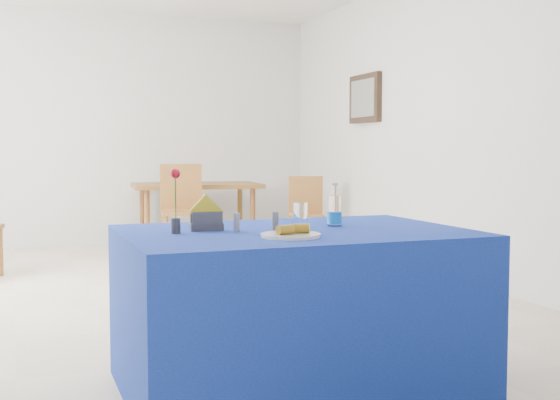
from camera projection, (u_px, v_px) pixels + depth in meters
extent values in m
plane|color=beige|center=(172.00, 301.00, 5.32)|extent=(7.00, 7.00, 0.00)
plane|color=silver|center=(110.00, 129.00, 8.48)|extent=(5.00, 0.00, 5.00)
plane|color=silver|center=(430.00, 55.00, 1.95)|extent=(5.00, 0.00, 5.00)
plane|color=silver|center=(454.00, 120.00, 6.10)|extent=(0.00, 7.00, 7.00)
cube|color=black|center=(365.00, 98.00, 7.56)|extent=(0.06, 0.64, 0.52)
cube|color=#998C66|center=(363.00, 98.00, 7.56)|extent=(0.02, 0.52, 0.40)
cylinder|color=silver|center=(291.00, 235.00, 3.04)|extent=(0.26, 0.26, 0.01)
cylinder|color=white|center=(300.00, 216.00, 3.31)|extent=(0.07, 0.07, 0.13)
cylinder|color=gray|center=(237.00, 222.00, 3.26)|extent=(0.03, 0.03, 0.08)
cylinder|color=slate|center=(275.00, 221.00, 3.31)|extent=(0.03, 0.03, 0.08)
cube|color=#102595|center=(295.00, 309.00, 3.34)|extent=(1.60, 1.10, 0.76)
cylinder|color=white|center=(334.00, 211.00, 3.50)|extent=(0.07, 0.07, 0.15)
cylinder|color=blue|center=(334.00, 218.00, 3.50)|extent=(0.07, 0.07, 0.06)
cylinder|color=silver|center=(335.00, 191.00, 3.49)|extent=(0.03, 0.03, 0.05)
cylinder|color=silver|center=(335.00, 184.00, 3.49)|extent=(0.03, 0.03, 0.01)
cube|color=#3A3A40|center=(207.00, 227.00, 3.29)|extent=(0.16, 0.07, 0.03)
cube|color=#3C3D42|center=(207.00, 221.00, 3.26)|extent=(0.14, 0.02, 0.09)
cube|color=#39393E|center=(205.00, 220.00, 3.31)|extent=(0.14, 0.02, 0.09)
cube|color=gold|center=(206.00, 211.00, 3.29)|extent=(0.16, 0.02, 0.16)
cylinder|color=#27272C|center=(176.00, 226.00, 3.17)|extent=(0.04, 0.04, 0.07)
cylinder|color=#175C1D|center=(176.00, 201.00, 3.16)|extent=(0.01, 0.01, 0.22)
sphere|color=red|center=(175.00, 173.00, 3.15)|extent=(0.04, 0.04, 0.04)
cube|color=brown|center=(196.00, 185.00, 8.22)|extent=(1.54, 1.07, 0.05)
cylinder|color=#98542C|center=(147.00, 221.00, 7.75)|extent=(0.06, 0.06, 0.71)
cylinder|color=brown|center=(253.00, 219.00, 8.07)|extent=(0.06, 0.06, 0.71)
cylinder|color=brown|center=(142.00, 216.00, 8.43)|extent=(0.06, 0.06, 0.71)
cylinder|color=olive|center=(240.00, 213.00, 8.75)|extent=(0.06, 0.06, 0.71)
cylinder|color=#935C2A|center=(166.00, 239.00, 7.16)|extent=(0.04, 0.04, 0.48)
cylinder|color=#935C2A|center=(203.00, 238.00, 7.24)|extent=(0.04, 0.04, 0.48)
cylinder|color=#935C2A|center=(164.00, 234.00, 7.53)|extent=(0.04, 0.04, 0.48)
cylinder|color=#935C2A|center=(199.00, 234.00, 7.61)|extent=(0.04, 0.04, 0.48)
cube|color=#935C2A|center=(183.00, 212.00, 7.37)|extent=(0.50, 0.50, 0.04)
cube|color=#935C2A|center=(181.00, 187.00, 7.54)|extent=(0.45, 0.10, 0.49)
cylinder|color=#935C2A|center=(292.00, 238.00, 7.51)|extent=(0.03, 0.03, 0.41)
cylinder|color=#935C2A|center=(322.00, 238.00, 7.51)|extent=(0.03, 0.03, 0.41)
cylinder|color=#935C2A|center=(291.00, 234.00, 7.83)|extent=(0.03, 0.03, 0.41)
cylinder|color=#935C2A|center=(320.00, 234.00, 7.84)|extent=(0.03, 0.03, 0.41)
cube|color=#935C2A|center=(306.00, 216.00, 7.66)|extent=(0.49, 0.49, 0.04)
cube|color=#935C2A|center=(306.00, 195.00, 7.81)|extent=(0.37, 0.17, 0.42)
cylinder|color=#935C2A|center=(1.00, 252.00, 6.35)|extent=(0.04, 0.04, 0.44)
cylinder|color=gold|center=(285.00, 230.00, 3.01)|extent=(0.08, 0.06, 0.04)
cylinder|color=beige|center=(292.00, 229.00, 3.03)|extent=(0.01, 0.03, 0.03)
cylinder|color=gold|center=(301.00, 228.00, 3.06)|extent=(0.08, 0.06, 0.04)
cylinder|color=beige|center=(309.00, 228.00, 3.06)|extent=(0.02, 0.03, 0.03)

